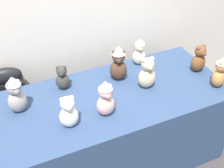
{
  "coord_description": "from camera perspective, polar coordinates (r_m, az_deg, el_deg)",
  "views": [
    {
      "loc": [
        -0.78,
        -1.48,
        2.36
      ],
      "look_at": [
        0.0,
        0.25,
        0.92
      ],
      "focal_mm": 47.52,
      "sensor_mm": 36.0,
      "label": 1
    }
  ],
  "objects": [
    {
      "name": "teddy_bear_cream",
      "position": [
        2.79,
        5.28,
        6.19
      ],
      "size": [
        0.14,
        0.13,
        0.27
      ],
      "rotation": [
        0.0,
        0.0,
        -0.22
      ],
      "color": "beige",
      "rests_on": "display_table"
    },
    {
      "name": "teddy_bear_snow",
      "position": [
        2.14,
        -8.37,
        -5.45
      ],
      "size": [
        0.15,
        0.13,
        0.27
      ],
      "rotation": [
        0.0,
        0.0,
        -0.07
      ],
      "color": "white",
      "rests_on": "display_table"
    },
    {
      "name": "teddy_bear_caramel",
      "position": [
        2.65,
        20.04,
        2.16
      ],
      "size": [
        0.17,
        0.16,
        0.29
      ],
      "rotation": [
        0.0,
        0.0,
        0.48
      ],
      "color": "#B27A42",
      "rests_on": "display_table"
    },
    {
      "name": "teddy_bear_sand",
      "position": [
        2.49,
        6.77,
        2.01
      ],
      "size": [
        0.16,
        0.14,
        0.29
      ],
      "rotation": [
        0.0,
        0.0,
        -0.07
      ],
      "color": "#CCB78E",
      "rests_on": "display_table"
    },
    {
      "name": "display_table",
      "position": [
        2.73,
        -0.0,
        -8.69
      ],
      "size": [
        1.98,
        0.88,
        0.8
      ],
      "primitive_type": "cube",
      "color": "navy",
      "rests_on": "ground_plane"
    },
    {
      "name": "teddy_bear_blush",
      "position": [
        2.2,
        -1.23,
        -2.8
      ],
      "size": [
        0.14,
        0.13,
        0.31
      ],
      "rotation": [
        0.0,
        0.0,
        -0.0
      ],
      "color": "beige",
      "rests_on": "display_table"
    },
    {
      "name": "teddy_bear_chestnut",
      "position": [
        2.8,
        16.37,
        4.62
      ],
      "size": [
        0.16,
        0.14,
        0.27
      ],
      "rotation": [
        0.0,
        0.0,
        0.18
      ],
      "color": "brown",
      "rests_on": "display_table"
    },
    {
      "name": "instrument_case",
      "position": [
        2.98,
        -18.29,
        -4.48
      ],
      "size": [
        0.29,
        0.15,
        0.93
      ],
      "rotation": [
        0.0,
        0.0,
        -0.1
      ],
      "color": "black",
      "rests_on": "ground_plane"
    },
    {
      "name": "teddy_bear_ash",
      "position": [
        2.33,
        -18.01,
        -1.98
      ],
      "size": [
        0.17,
        0.15,
        0.32
      ],
      "rotation": [
        0.0,
        0.0,
        0.2
      ],
      "color": "gray",
      "rests_on": "display_table"
    },
    {
      "name": "wall_back",
      "position": [
        2.76,
        -6.1,
        14.4
      ],
      "size": [
        7.0,
        0.08,
        2.6
      ],
      "primitive_type": "cube",
      "color": "silver",
      "rests_on": "ground_plane"
    },
    {
      "name": "teddy_bear_cocoa",
      "position": [
        2.56,
        1.25,
        3.97
      ],
      "size": [
        0.19,
        0.18,
        0.33
      ],
      "rotation": [
        0.0,
        0.0,
        -0.39
      ],
      "color": "#4C3323",
      "rests_on": "display_table"
    },
    {
      "name": "teddy_bear_charcoal",
      "position": [
        2.51,
        -9.52,
        1.12
      ],
      "size": [
        0.14,
        0.13,
        0.23
      ],
      "rotation": [
        0.0,
        0.0,
        -0.34
      ],
      "color": "#383533",
      "rests_on": "display_table"
    }
  ]
}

